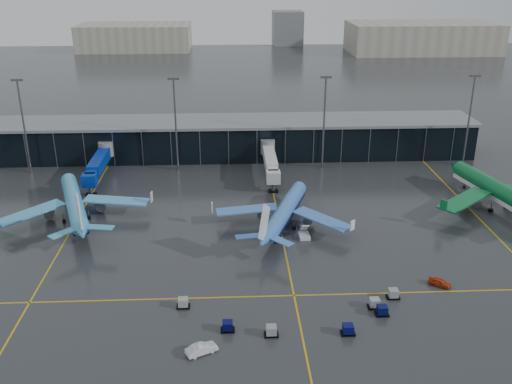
{
  "coord_description": "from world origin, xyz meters",
  "views": [
    {
      "loc": [
        -0.63,
        -98.96,
        53.76
      ],
      "look_at": [
        5.0,
        18.0,
        6.0
      ],
      "focal_mm": 40.0,
      "sensor_mm": 36.0,
      "label": 1
    }
  ],
  "objects_px": {
    "baggage_carts": "(312,314)",
    "service_van_red": "(440,282)",
    "airliner_arkefly": "(73,193)",
    "airliner_klm_near": "(286,201)",
    "service_van_white": "(202,349)",
    "mobile_airstair": "(304,234)",
    "airliner_aer_lingus": "(500,181)"
  },
  "relations": [
    {
      "from": "airliner_aer_lingus",
      "to": "mobile_airstair",
      "type": "xyz_separation_m",
      "value": [
        -46.86,
        -13.38,
        -5.79
      ]
    },
    {
      "from": "service_van_red",
      "to": "airliner_klm_near",
      "type": "bearing_deg",
      "value": 80.12
    },
    {
      "from": "airliner_arkefly",
      "to": "service_van_white",
      "type": "height_order",
      "value": "airliner_arkefly"
    },
    {
      "from": "mobile_airstair",
      "to": "service_van_white",
      "type": "distance_m",
      "value": 41.91
    },
    {
      "from": "airliner_klm_near",
      "to": "service_van_red",
      "type": "xyz_separation_m",
      "value": [
        25.06,
        -26.41,
        -4.88
      ]
    },
    {
      "from": "baggage_carts",
      "to": "service_van_red",
      "type": "relative_size",
      "value": 9.49
    },
    {
      "from": "airliner_aer_lingus",
      "to": "airliner_arkefly",
      "type": "bearing_deg",
      "value": 168.16
    },
    {
      "from": "airliner_arkefly",
      "to": "airliner_klm_near",
      "type": "relative_size",
      "value": 1.08
    },
    {
      "from": "baggage_carts",
      "to": "service_van_red",
      "type": "height_order",
      "value": "baggage_carts"
    },
    {
      "from": "airliner_aer_lingus",
      "to": "mobile_airstair",
      "type": "relative_size",
      "value": 12.39
    },
    {
      "from": "mobile_airstair",
      "to": "service_van_red",
      "type": "bearing_deg",
      "value": -45.68
    },
    {
      "from": "baggage_carts",
      "to": "airliner_klm_near",
      "type": "bearing_deg",
      "value": 91.74
    },
    {
      "from": "airliner_klm_near",
      "to": "airliner_aer_lingus",
      "type": "height_order",
      "value": "airliner_aer_lingus"
    },
    {
      "from": "airliner_arkefly",
      "to": "baggage_carts",
      "type": "bearing_deg",
      "value": -59.48
    },
    {
      "from": "baggage_carts",
      "to": "service_van_red",
      "type": "bearing_deg",
      "value": 19.95
    },
    {
      "from": "airliner_aer_lingus",
      "to": "service_van_white",
      "type": "height_order",
      "value": "airliner_aer_lingus"
    },
    {
      "from": "baggage_carts",
      "to": "mobile_airstair",
      "type": "xyz_separation_m",
      "value": [
        2.32,
        28.79,
        0.01
      ]
    },
    {
      "from": "airliner_arkefly",
      "to": "baggage_carts",
      "type": "xyz_separation_m",
      "value": [
        47.74,
        -41.11,
        -5.25
      ]
    },
    {
      "from": "airliner_arkefly",
      "to": "service_van_white",
      "type": "relative_size",
      "value": 8.2
    },
    {
      "from": "airliner_arkefly",
      "to": "mobile_airstair",
      "type": "bearing_deg",
      "value": -32.58
    },
    {
      "from": "airliner_arkefly",
      "to": "service_van_red",
      "type": "distance_m",
      "value": 78.9
    },
    {
      "from": "mobile_airstair",
      "to": "service_van_white",
      "type": "height_order",
      "value": "mobile_airstair"
    },
    {
      "from": "airliner_klm_near",
      "to": "service_van_red",
      "type": "distance_m",
      "value": 36.73
    },
    {
      "from": "airliner_klm_near",
      "to": "service_van_white",
      "type": "distance_m",
      "value": 46.52
    },
    {
      "from": "airliner_klm_near",
      "to": "baggage_carts",
      "type": "distance_m",
      "value": 35.46
    },
    {
      "from": "airliner_aer_lingus",
      "to": "baggage_carts",
      "type": "distance_m",
      "value": 65.04
    },
    {
      "from": "mobile_airstair",
      "to": "airliner_aer_lingus",
      "type": "bearing_deg",
      "value": 13.06
    },
    {
      "from": "airliner_arkefly",
      "to": "airliner_klm_near",
      "type": "xyz_separation_m",
      "value": [
        46.68,
        -6.0,
        -0.45
      ]
    },
    {
      "from": "mobile_airstair",
      "to": "service_van_red",
      "type": "xyz_separation_m",
      "value": [
        21.68,
        -20.08,
        -0.09
      ]
    },
    {
      "from": "airliner_aer_lingus",
      "to": "mobile_airstair",
      "type": "bearing_deg",
      "value": -176.53
    },
    {
      "from": "airliner_aer_lingus",
      "to": "service_van_white",
      "type": "bearing_deg",
      "value": -155.44
    },
    {
      "from": "airliner_klm_near",
      "to": "service_van_white",
      "type": "bearing_deg",
      "value": -90.93
    }
  ]
}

